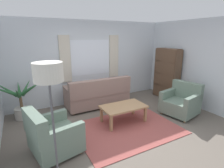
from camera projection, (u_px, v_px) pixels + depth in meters
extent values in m
plane|color=#6B6056|center=(127.00, 129.00, 4.13)|extent=(6.24, 6.24, 0.00)
cube|color=silver|center=(90.00, 62.00, 5.70)|extent=(5.32, 0.12, 2.60)
cube|color=silver|center=(206.00, 66.00, 4.99)|extent=(0.12, 4.40, 2.60)
cube|color=white|center=(91.00, 57.00, 5.60)|extent=(1.30, 0.01, 1.10)
cube|color=beige|center=(65.00, 59.00, 5.20)|extent=(0.32, 0.06, 1.40)
cube|color=beige|center=(114.00, 56.00, 5.96)|extent=(0.32, 0.06, 1.40)
cube|color=#9E4C47|center=(127.00, 128.00, 4.13)|extent=(2.35, 1.75, 0.01)
cube|color=gray|center=(97.00, 98.00, 5.43)|extent=(1.90, 0.80, 0.38)
cube|color=gray|center=(101.00, 87.00, 5.04)|extent=(1.90, 0.20, 0.48)
cube|color=gray|center=(121.00, 85.00, 5.74)|extent=(0.16, 0.80, 0.24)
cube|color=gray|center=(69.00, 93.00, 4.95)|extent=(0.16, 0.80, 0.24)
cylinder|color=#A87F56|center=(116.00, 97.00, 6.13)|extent=(0.06, 0.06, 0.06)
cylinder|color=#A87F56|center=(68.00, 106.00, 5.36)|extent=(0.06, 0.06, 0.06)
cylinder|color=#A87F56|center=(125.00, 103.00, 5.62)|extent=(0.06, 0.06, 0.06)
cylinder|color=#A87F56|center=(74.00, 114.00, 4.85)|extent=(0.06, 0.06, 0.06)
cube|color=slate|center=(56.00, 140.00, 3.26)|extent=(0.96, 0.99, 0.36)
cube|color=slate|center=(35.00, 126.00, 2.94)|extent=(0.35, 0.86, 0.46)
cube|color=slate|center=(63.00, 134.00, 2.92)|extent=(0.81, 0.28, 0.22)
cube|color=slate|center=(47.00, 119.00, 3.45)|extent=(0.81, 0.28, 0.22)
cylinder|color=#A87F56|center=(81.00, 151.00, 3.26)|extent=(0.05, 0.05, 0.06)
cylinder|color=#A87F56|center=(64.00, 136.00, 3.76)|extent=(0.05, 0.05, 0.06)
cylinder|color=#A87F56|center=(47.00, 167.00, 2.87)|extent=(0.05, 0.05, 0.06)
cylinder|color=#A87F56|center=(34.00, 148.00, 3.37)|extent=(0.05, 0.05, 0.06)
cube|color=slate|center=(179.00, 106.00, 4.82)|extent=(0.95, 0.99, 0.36)
cube|color=slate|center=(187.00, 90.00, 4.91)|extent=(0.35, 0.86, 0.46)
cube|color=slate|center=(169.00, 93.00, 5.00)|extent=(0.81, 0.28, 0.22)
cube|color=slate|center=(194.00, 100.00, 4.47)|extent=(0.81, 0.28, 0.22)
cylinder|color=#A87F56|center=(162.00, 112.00, 4.93)|extent=(0.05, 0.05, 0.06)
cylinder|color=#A87F56|center=(184.00, 121.00, 4.42)|extent=(0.05, 0.05, 0.06)
cylinder|color=#A87F56|center=(174.00, 107.00, 5.32)|extent=(0.05, 0.05, 0.06)
cylinder|color=#A87F56|center=(196.00, 114.00, 4.82)|extent=(0.05, 0.05, 0.06)
cube|color=#A87F56|center=(123.00, 106.00, 4.34)|extent=(1.10, 0.64, 0.04)
cube|color=#A87F56|center=(111.00, 123.00, 3.96)|extent=(0.06, 0.06, 0.40)
cube|color=#A87F56|center=(145.00, 114.00, 4.41)|extent=(0.06, 0.06, 0.40)
cube|color=#A87F56|center=(101.00, 115.00, 4.40)|extent=(0.06, 0.06, 0.40)
cube|color=#A87F56|center=(133.00, 107.00, 4.85)|extent=(0.06, 0.06, 0.40)
cylinder|color=#B7B2A8|center=(23.00, 113.00, 4.61)|extent=(0.39, 0.39, 0.30)
cylinder|color=brown|center=(21.00, 102.00, 4.53)|extent=(0.07, 0.07, 0.31)
cone|color=#2D6638|center=(33.00, 87.00, 4.52)|extent=(0.62, 0.23, 0.44)
cone|color=#2D6638|center=(26.00, 87.00, 4.68)|extent=(0.35, 0.41, 0.43)
cone|color=#2D6638|center=(19.00, 88.00, 4.64)|extent=(0.11, 0.44, 0.37)
cone|color=#2D6638|center=(6.00, 89.00, 4.38)|extent=(0.54, 0.28, 0.46)
cone|color=#2D6638|center=(5.00, 91.00, 4.15)|extent=(0.59, 0.41, 0.47)
cone|color=#2D6638|center=(17.00, 93.00, 4.20)|extent=(0.16, 0.47, 0.39)
cone|color=#2D6638|center=(29.00, 90.00, 4.34)|extent=(0.42, 0.50, 0.43)
cube|color=brown|center=(177.00, 77.00, 5.61)|extent=(0.30, 0.04, 1.70)
cube|color=brown|center=(158.00, 72.00, 6.38)|extent=(0.30, 0.04, 1.70)
cube|color=brown|center=(164.00, 74.00, 5.93)|extent=(0.02, 0.90, 1.70)
cube|color=brown|center=(165.00, 97.00, 6.22)|extent=(0.30, 0.86, 0.02)
cube|color=brown|center=(166.00, 86.00, 6.11)|extent=(0.30, 0.86, 0.02)
cube|color=brown|center=(167.00, 74.00, 5.99)|extent=(0.30, 0.86, 0.02)
cube|color=brown|center=(168.00, 62.00, 5.88)|extent=(0.30, 0.86, 0.02)
cube|color=brown|center=(169.00, 49.00, 5.77)|extent=(0.30, 0.86, 0.02)
cube|color=orange|center=(175.00, 72.00, 5.67)|extent=(0.27, 0.09, 0.22)
cube|color=beige|center=(173.00, 72.00, 5.75)|extent=(0.28, 0.08, 0.19)
cube|color=#7F478C|center=(171.00, 70.00, 5.82)|extent=(0.28, 0.09, 0.27)
cube|color=gold|center=(169.00, 71.00, 5.91)|extent=(0.26, 0.08, 0.18)
cube|color=#335199|center=(167.00, 71.00, 5.98)|extent=(0.24, 0.09, 0.19)
cube|color=#5B8E93|center=(165.00, 69.00, 6.05)|extent=(0.27, 0.09, 0.28)
cube|color=orange|center=(162.00, 70.00, 6.15)|extent=(0.27, 0.09, 0.19)
cylinder|color=#4C4C51|center=(55.00, 138.00, 2.33)|extent=(0.03, 0.03, 1.55)
cylinder|color=beige|center=(48.00, 72.00, 2.10)|extent=(0.36, 0.36, 0.24)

